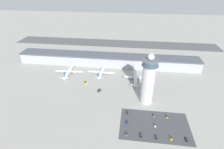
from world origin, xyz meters
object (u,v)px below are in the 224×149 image
(car_grey_coupe, at_px, (167,116))
(car_maroon_suv, at_px, (171,138))
(car_white_wagon, at_px, (156,137))
(car_black_suv, at_px, (127,122))
(control_tower, at_px, (148,80))
(airplane_gate_alpha, at_px, (69,71))
(service_truck_catering, at_px, (99,90))
(car_navy_sedan, at_px, (141,135))
(airplane_gate_bravo, at_px, (101,72))
(car_red_hatchback, at_px, (127,112))
(car_silver_sedan, at_px, (127,134))
(airplane_gate_charlie, at_px, (135,77))
(car_yellow_taxi, at_px, (186,139))
(car_blue_compact, at_px, (155,125))
(car_green_van, at_px, (154,115))
(service_truck_fuel, at_px, (85,82))

(car_grey_coupe, bearing_deg, car_maroon_suv, -90.79)
(car_white_wagon, bearing_deg, car_black_suv, 151.70)
(control_tower, relative_size, car_maroon_suv, 12.81)
(car_black_suv, bearing_deg, airplane_gate_alpha, 135.63)
(service_truck_catering, bearing_deg, car_navy_sedan, -51.71)
(airplane_gate_bravo, relative_size, car_grey_coupe, 9.22)
(car_red_hatchback, xyz_separation_m, car_navy_sedan, (13.15, -27.40, -0.01))
(car_grey_coupe, bearing_deg, car_silver_sedan, -144.99)
(airplane_gate_charlie, xyz_separation_m, car_yellow_taxi, (44.11, -92.68, -3.65))
(car_black_suv, height_order, car_silver_sedan, car_black_suv)
(control_tower, relative_size, car_black_suv, 13.33)
(car_blue_compact, bearing_deg, car_grey_coupe, 45.11)
(airplane_gate_alpha, bearing_deg, car_grey_coupe, -29.65)
(car_maroon_suv, xyz_separation_m, car_green_van, (-12.50, 26.56, -0.01))
(airplane_gate_alpha, relative_size, airplane_gate_bravo, 1.05)
(airplane_gate_charlie, distance_m, car_maroon_suv, 98.01)
(airplane_gate_bravo, distance_m, car_blue_compact, 109.09)
(car_black_suv, distance_m, car_green_van, 29.09)
(airplane_gate_alpha, height_order, car_grey_coupe, airplane_gate_alpha)
(service_truck_fuel, bearing_deg, car_red_hatchback, -41.03)
(control_tower, bearing_deg, car_navy_sedan, -97.39)
(car_blue_compact, bearing_deg, car_navy_sedan, -134.17)
(airplane_gate_bravo, height_order, service_truck_fuel, airplane_gate_bravo)
(car_green_van, height_order, car_blue_compact, car_green_van)
(car_grey_coupe, height_order, car_green_van, car_green_van)
(car_silver_sedan, relative_size, car_blue_compact, 0.89)
(airplane_gate_alpha, height_order, car_blue_compact, airplane_gate_alpha)
(control_tower, relative_size, car_green_van, 12.02)
(car_maroon_suv, height_order, car_white_wagon, car_maroon_suv)
(airplane_gate_bravo, distance_m, car_white_wagon, 120.45)
(airplane_gate_charlie, height_order, car_maroon_suv, airplane_gate_charlie)
(car_yellow_taxi, relative_size, car_white_wagon, 1.05)
(airplane_gate_charlie, distance_m, car_silver_sedan, 93.61)
(service_truck_fuel, distance_m, car_blue_compact, 104.22)
(service_truck_catering, bearing_deg, car_silver_sedan, -59.58)
(airplane_gate_charlie, bearing_deg, car_grey_coupe, -64.43)
(control_tower, bearing_deg, car_maroon_suv, -68.33)
(control_tower, height_order, car_maroon_suv, control_tower)
(car_red_hatchback, relative_size, car_blue_compact, 0.92)
(car_maroon_suv, bearing_deg, car_white_wagon, -177.27)
(airplane_gate_bravo, xyz_separation_m, car_navy_sedan, (52.84, -100.35, -3.63))
(airplane_gate_charlie, xyz_separation_m, car_white_wagon, (18.91, -93.35, -3.71))
(car_silver_sedan, distance_m, car_green_van, 37.16)
(airplane_gate_alpha, bearing_deg, service_truck_catering, -35.74)
(car_maroon_suv, relative_size, car_blue_compact, 0.93)
(airplane_gate_charlie, relative_size, service_truck_catering, 6.68)
(service_truck_catering, xyz_separation_m, car_maroon_suv, (74.13, -61.14, -0.34))
(control_tower, height_order, airplane_gate_charlie, control_tower)
(car_grey_coupe, bearing_deg, car_blue_compact, -134.89)
(airplane_gate_alpha, height_order, car_maroon_suv, airplane_gate_alpha)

